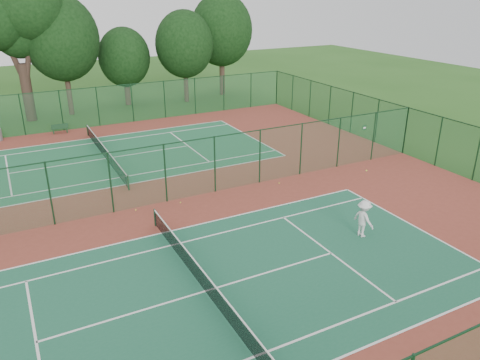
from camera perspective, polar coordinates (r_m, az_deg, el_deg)
ground at (r=27.03m, az=-11.95°, el=-3.20°), size 120.00×120.00×0.00m
red_pad at (r=27.03m, az=-11.95°, el=-3.19°), size 40.00×36.00×0.01m
court_near at (r=19.60m, az=-4.31°, el=-13.39°), size 23.77×10.97×0.01m
court_far at (r=35.19m, az=-16.09°, el=2.52°), size 23.77×10.97×0.01m
fence_north at (r=43.26m, az=-18.94°, el=8.25°), size 40.00×0.09×3.50m
fence_east at (r=36.54m, az=19.53°, el=5.72°), size 0.09×36.00×3.50m
fence_divider at (r=26.33m, az=-12.25°, el=0.26°), size 40.00×0.09×3.50m
tennis_net_near at (r=19.30m, az=-4.36°, el=-12.12°), size 0.10×12.90×0.97m
tennis_net_far at (r=35.02m, az=-16.18°, el=3.34°), size 0.10×12.90×0.97m
player_near at (r=23.78m, az=14.83°, el=-4.57°), size 0.80×1.28×1.91m
bench at (r=42.58m, az=-21.11°, el=5.90°), size 1.36×0.41×0.84m
stray_ball_a at (r=27.06m, az=-7.28°, el=-2.73°), size 0.07×0.07×0.07m
stray_ball_b at (r=29.58m, az=4.79°, el=-0.37°), size 0.07×0.07×0.07m
stray_ball_c at (r=26.61m, az=-12.59°, el=-3.58°), size 0.07×0.07×0.07m
big_tree at (r=46.89m, az=-25.71°, el=17.48°), size 8.38×6.14×12.88m
evergreen_row at (r=49.75m, az=-19.36°, el=7.83°), size 39.00×5.00×12.00m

